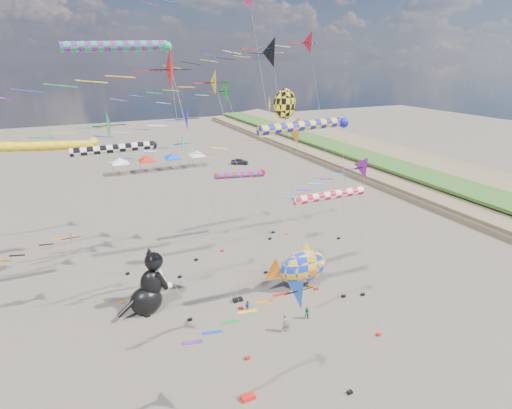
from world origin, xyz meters
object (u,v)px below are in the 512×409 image
object	(u,v)px
child_green	(307,313)
fish_inflatable	(302,267)
cat_inflatable	(148,282)
person_adult	(285,323)
child_blue	(247,306)
parked_car	(240,161)

from	to	relation	value
child_green	fish_inflatable	bearing A→B (deg)	91.02
cat_inflatable	person_adult	size ratio (longest dim) A/B	3.34
cat_inflatable	child_blue	xyz separation A→B (m)	(7.72, -3.63, -2.36)
child_green	parked_car	xyz separation A→B (m)	(15.06, 51.17, 0.02)
person_adult	fish_inflatable	bearing A→B (deg)	36.08
child_green	child_blue	distance (m)	5.27
person_adult	child_green	world-z (taller)	person_adult
cat_inflatable	child_blue	size ratio (longest dim) A/B	5.76
fish_inflatable	person_adult	world-z (taller)	fish_inflatable
child_green	child_blue	xyz separation A→B (m)	(-4.13, 3.27, -0.11)
fish_inflatable	child_blue	size ratio (longest dim) A/B	6.73
person_adult	child_blue	xyz separation A→B (m)	(-1.61, 3.97, -0.36)
person_adult	child_blue	size ratio (longest dim) A/B	1.72
person_adult	parked_car	distance (m)	54.77
cat_inflatable	person_adult	xyz separation A→B (m)	(9.33, -7.60, -2.00)
fish_inflatable	parked_car	xyz separation A→B (m)	(12.89, 46.59, -1.59)
person_adult	child_blue	world-z (taller)	person_adult
parked_car	child_blue	bearing A→B (deg)	-173.77
fish_inflatable	cat_inflatable	bearing A→B (deg)	170.60
parked_car	fish_inflatable	bearing A→B (deg)	-167.40
cat_inflatable	child_blue	distance (m)	8.85
child_blue	parked_car	bearing A→B (deg)	38.47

